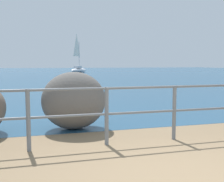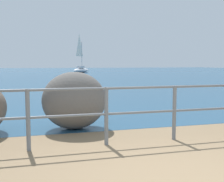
% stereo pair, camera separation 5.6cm
% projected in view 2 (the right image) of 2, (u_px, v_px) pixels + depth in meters
% --- Properties ---
extents(ground_plane, '(120.00, 120.00, 0.10)m').
position_uv_depth(ground_plane, '(61.00, 82.00, 22.50)').
color(ground_plane, '#846B4C').
extents(sea_surface, '(120.00, 90.00, 0.01)m').
position_uv_depth(sea_surface, '(48.00, 72.00, 49.19)').
color(sea_surface, navy).
rests_on(sea_surface, ground_plane).
extents(promenade_railing, '(9.23, 0.07, 1.02)m').
position_uv_depth(promenade_railing, '(142.00, 108.00, 4.96)').
color(promenade_railing, slate).
rests_on(promenade_railing, ground_plane).
extents(breakwater_boulder_main, '(1.39, 1.13, 1.25)m').
position_uv_depth(breakwater_boulder_main, '(74.00, 100.00, 6.00)').
color(breakwater_boulder_main, '#605B56').
rests_on(breakwater_boulder_main, ground).
extents(sailboat, '(3.71, 4.28, 6.16)m').
position_uv_depth(sailboat, '(81.00, 68.00, 44.22)').
color(sailboat, white).
rests_on(sailboat, sea_surface).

